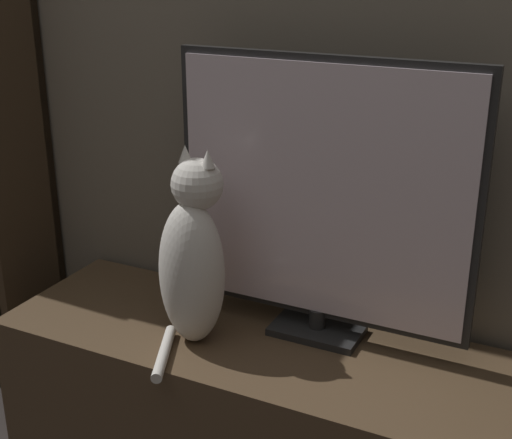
% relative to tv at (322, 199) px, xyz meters
% --- Properties ---
extents(tv_stand, '(1.39, 0.48, 0.40)m').
position_rel_tv_xyz_m(tv_stand, '(-0.15, -0.11, -0.58)').
color(tv_stand, brown).
rests_on(tv_stand, ground_plane).
extents(tv, '(0.80, 0.15, 0.74)m').
position_rel_tv_xyz_m(tv, '(0.00, 0.00, 0.00)').
color(tv, black).
rests_on(tv, tv_stand).
extents(cat, '(0.20, 0.33, 0.52)m').
position_rel_tv_xyz_m(cat, '(-0.28, -0.17, -0.15)').
color(cat, silver).
rests_on(cat, tv_stand).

